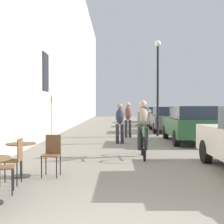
# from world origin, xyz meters

# --- Properties ---
(building_facade_left) EXTENTS (0.54, 68.00, 12.96)m
(building_facade_left) POSITION_xyz_m (-3.45, 14.00, 6.48)
(building_facade_left) COLOR #B7AD99
(building_facade_left) RESTS_ON ground_plane
(cafe_table_mid) EXTENTS (0.64, 0.64, 0.72)m
(cafe_table_mid) POSITION_xyz_m (-2.11, 3.51, 0.52)
(cafe_table_mid) COLOR black
(cafe_table_mid) RESTS_ON ground_plane
(cafe_chair_mid_toward_street) EXTENTS (0.40, 0.40, 0.89)m
(cafe_chair_mid_toward_street) POSITION_xyz_m (-2.04, 2.86, 0.52)
(cafe_chair_mid_toward_street) COLOR black
(cafe_chair_mid_toward_street) RESTS_ON ground_plane
(cafe_chair_mid_toward_wall) EXTENTS (0.40, 0.40, 0.89)m
(cafe_chair_mid_toward_wall) POSITION_xyz_m (-1.46, 3.59, 0.52)
(cafe_chair_mid_toward_wall) COLOR black
(cafe_chair_mid_toward_wall) RESTS_ON ground_plane
(cyclist_on_bicycle) EXTENTS (0.52, 1.76, 1.74)m
(cyclist_on_bicycle) POSITION_xyz_m (0.77, 6.08, 0.81)
(cyclist_on_bicycle) COLOR black
(cyclist_on_bicycle) RESTS_ON ground_plane
(pedestrian_near) EXTENTS (0.38, 0.30, 1.65)m
(pedestrian_near) POSITION_xyz_m (0.13, 9.40, 0.93)
(pedestrian_near) COLOR #26262D
(pedestrian_near) RESTS_ON ground_plane
(pedestrian_mid) EXTENTS (0.38, 0.29, 1.74)m
(pedestrian_mid) POSITION_xyz_m (0.58, 11.92, 0.98)
(pedestrian_mid) COLOR #26262D
(pedestrian_mid) RESTS_ON ground_plane
(street_lamp) EXTENTS (0.32, 0.32, 4.90)m
(street_lamp) POSITION_xyz_m (2.13, 12.54, 3.11)
(street_lamp) COLOR black
(street_lamp) RESTS_ON ground_plane
(parked_car_second) EXTENTS (1.91, 4.36, 1.53)m
(parked_car_second) POSITION_xyz_m (3.11, 9.81, 0.80)
(parked_car_second) COLOR #23512D
(parked_car_second) RESTS_ON ground_plane
(parked_car_third) EXTENTS (1.90, 4.30, 1.51)m
(parked_car_third) POSITION_xyz_m (3.06, 15.46, 0.78)
(parked_car_third) COLOR #595960
(parked_car_third) RESTS_ON ground_plane
(parked_car_fourth) EXTENTS (1.84, 4.24, 1.50)m
(parked_car_fourth) POSITION_xyz_m (3.24, 20.89, 0.78)
(parked_car_fourth) COLOR beige
(parked_car_fourth) RESTS_ON ground_plane
(parked_car_fifth) EXTENTS (1.82, 4.17, 1.47)m
(parked_car_fifth) POSITION_xyz_m (3.22, 26.75, 0.76)
(parked_car_fifth) COLOR #23512D
(parked_car_fifth) RESTS_ON ground_plane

